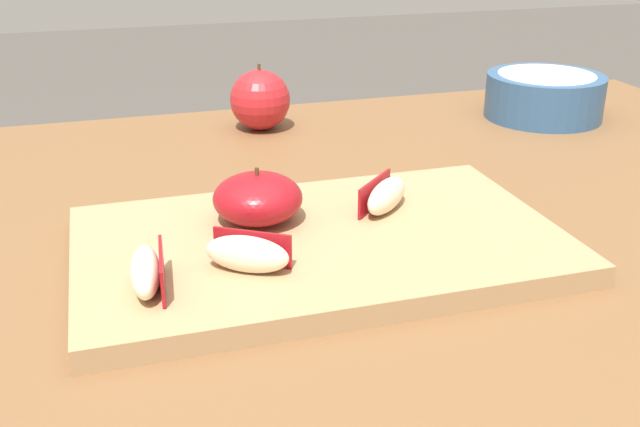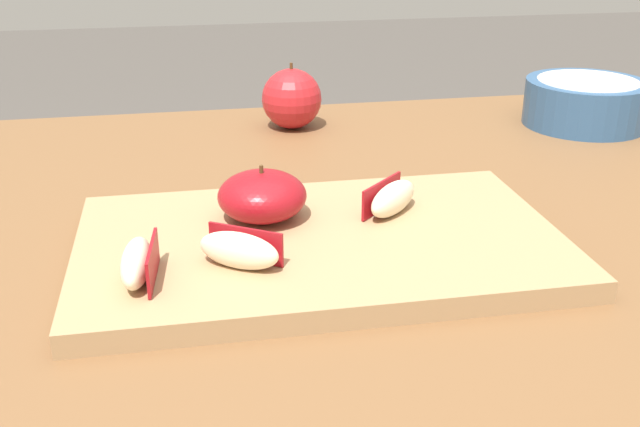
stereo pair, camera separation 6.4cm
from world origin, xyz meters
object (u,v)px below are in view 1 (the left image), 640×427
ceramic_fruit_bowl (544,95)px  whole_apple_crimson (260,100)px  apple_half_skin_up (258,198)px  apple_wedge_back (147,272)px  apple_wedge_left (248,254)px  cutting_board (320,245)px  apple_wedge_near_knife (385,195)px

ceramic_fruit_bowl → whole_apple_crimson: bearing=171.5°
apple_half_skin_up → apple_wedge_back: (-0.11, -0.10, -0.01)m
whole_apple_crimson → ceramic_fruit_bowl: (0.39, -0.06, -0.01)m
apple_wedge_left → ceramic_fruit_bowl: bearing=36.9°
apple_wedge_back → cutting_board: bearing=20.4°
apple_wedge_back → apple_wedge_near_knife: bearing=21.8°
apple_wedge_near_knife → ceramic_fruit_bowl: bearing=39.7°
apple_half_skin_up → apple_wedge_near_knife: size_ratio=1.24×
apple_wedge_back → apple_wedge_left: (0.08, 0.01, 0.00)m
apple_wedge_near_knife → ceramic_fruit_bowl: 0.46m
apple_half_skin_up → apple_wedge_near_knife: bearing=-5.0°
cutting_board → apple_wedge_back: 0.16m
whole_apple_crimson → apple_wedge_back: bearing=-112.7°
apple_half_skin_up → whole_apple_crimson: bearing=77.1°
apple_wedge_left → whole_apple_crimson: 0.45m
cutting_board → ceramic_fruit_bowl: 0.54m
apple_wedge_back → apple_wedge_near_knife: size_ratio=1.08×
cutting_board → ceramic_fruit_bowl: (0.43, 0.33, 0.02)m
apple_wedge_left → whole_apple_crimson: size_ratio=0.79×
apple_wedge_near_knife → apple_half_skin_up: bearing=175.0°
apple_half_skin_up → apple_wedge_left: 0.10m
apple_wedge_back → whole_apple_crimson: whole_apple_crimson is taller
cutting_board → whole_apple_crimson: (0.03, 0.39, 0.03)m
apple_wedge_near_knife → whole_apple_crimson: (-0.04, 0.35, 0.01)m
whole_apple_crimson → ceramic_fruit_bowl: whole_apple_crimson is taller
apple_wedge_left → cutting_board: bearing=33.3°
whole_apple_crimson → apple_wedge_left: bearing=-103.8°
apple_wedge_back → ceramic_fruit_bowl: bearing=33.6°
apple_wedge_left → apple_wedge_near_knife: size_ratio=1.07×
ceramic_fruit_bowl → cutting_board: bearing=-142.5°
cutting_board → whole_apple_crimson: whole_apple_crimson is taller
apple_wedge_near_knife → whole_apple_crimson: bearing=96.5°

